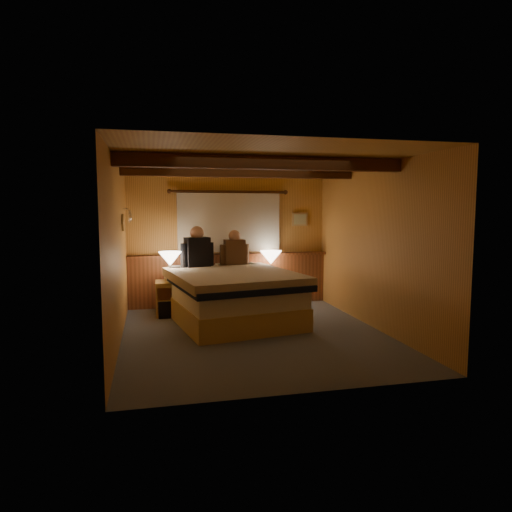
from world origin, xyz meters
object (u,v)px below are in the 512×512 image
object	(u,v)px
bed	(231,295)
lamp_right	(271,259)
duffel_bag	(172,308)
nightstand_left	(172,298)
nightstand_right	(271,292)
lamp_left	(170,261)
person_left	(197,250)
person_right	(234,250)

from	to	relation	value
bed	lamp_right	bearing A→B (deg)	36.82
lamp_right	duffel_bag	bearing A→B (deg)	-165.76
nightstand_left	nightstand_right	size ratio (longest dim) A/B	1.09
nightstand_left	lamp_left	distance (m)	0.63
nightstand_right	person_left	xyz separation A→B (m)	(-1.35, -0.22, 0.82)
bed	lamp_right	size ratio (longest dim) A/B	5.00
lamp_left	duffel_bag	size ratio (longest dim) A/B	1.00
bed	nightstand_right	bearing A→B (deg)	36.08
person_right	lamp_right	bearing A→B (deg)	2.49
lamp_left	person_left	distance (m)	0.50
duffel_bag	nightstand_left	bearing A→B (deg)	83.80
lamp_right	person_left	distance (m)	1.38
nightstand_right	lamp_right	size ratio (longest dim) A/B	1.01
nightstand_left	person_right	xyz separation A→B (m)	(1.11, 0.28, 0.74)
nightstand_left	lamp_left	xyz separation A→B (m)	(-0.01, -0.03, 0.63)
bed	person_right	world-z (taller)	person_right
bed	nightstand_left	bearing A→B (deg)	135.84
person_left	person_right	distance (m)	0.69
nightstand_left	lamp_left	world-z (taller)	lamp_left
nightstand_left	person_right	size ratio (longest dim) A/B	0.89
nightstand_left	nightstand_right	bearing A→B (deg)	11.13
lamp_right	person_right	distance (m)	0.70
person_right	duffel_bag	distance (m)	1.47
person_left	person_right	xyz separation A→B (m)	(0.67, 0.17, -0.04)
lamp_left	lamp_right	size ratio (longest dim) A/B	0.96
nightstand_left	duffel_bag	world-z (taller)	nightstand_left
lamp_right	duffel_bag	size ratio (longest dim) A/B	1.05
lamp_left	person_right	bearing A→B (deg)	15.17
duffel_bag	person_left	bearing A→B (deg)	20.06
nightstand_right	duffel_bag	world-z (taller)	nightstand_right
lamp_left	bed	bearing A→B (deg)	-32.70
bed	person_right	distance (m)	1.10
nightstand_right	lamp_left	bearing A→B (deg)	179.02
person_right	duffel_bag	world-z (taller)	person_right
lamp_left	duffel_bag	bearing A→B (deg)	-81.64
lamp_right	person_right	size ratio (longest dim) A/B	0.81
nightstand_left	duffel_bag	distance (m)	0.18
duffel_bag	lamp_right	bearing A→B (deg)	8.39
nightstand_right	bed	bearing A→B (deg)	-145.99
person_right	person_left	bearing A→B (deg)	-168.14
bed	lamp_right	xyz separation A→B (m)	(0.89, 0.95, 0.44)
person_left	lamp_right	bearing A→B (deg)	-6.11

